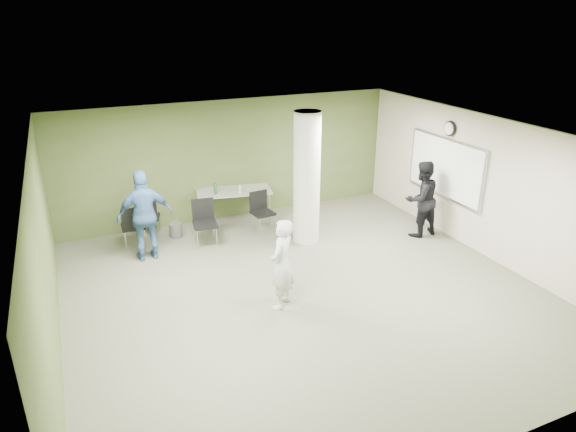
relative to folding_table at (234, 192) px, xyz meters
name	(u,v)px	position (x,y,z in m)	size (l,w,h in m)	color
floor	(304,292)	(0.11, -3.55, -0.75)	(8.00, 8.00, 0.00)	#4F4F3F
ceiling	(306,137)	(0.11, -3.55, 2.05)	(8.00, 8.00, 0.00)	white
wall_back	(231,160)	(0.11, 0.45, 0.65)	(8.00, 0.02, 2.80)	#485528
wall_left	(44,264)	(-3.89, -3.55, 0.65)	(0.02, 8.00, 2.80)	#485528
wall_right_cream	(488,188)	(4.11, -3.55, 0.65)	(0.02, 8.00, 2.80)	beige
column	(307,179)	(1.11, -1.55, 0.65)	(0.56, 0.56, 2.80)	silver
whiteboard	(445,168)	(4.03, -2.35, 0.75)	(0.05, 2.30, 1.30)	silver
wall_clock	(450,128)	(4.03, -2.35, 1.60)	(0.06, 0.32, 0.32)	black
folding_table	(234,192)	(0.00, 0.00, 0.00)	(1.80, 1.05, 1.05)	gray
wastebasket	(176,230)	(-1.43, -0.24, -0.59)	(0.28, 0.28, 0.32)	#4C4C4C
chair_back_left	(149,215)	(-1.94, 0.03, -0.26)	(0.53, 0.53, 0.86)	black
chair_back_right	(133,224)	(-2.34, -0.45, -0.20)	(0.49, 0.49, 0.95)	black
chair_table_left	(204,219)	(-0.93, -0.83, -0.18)	(0.54, 0.54, 0.97)	black
chair_table_right	(261,208)	(0.42, -0.65, -0.23)	(0.50, 0.50, 0.90)	black
woman_white	(282,264)	(-0.43, -3.79, 0.03)	(0.57, 0.38, 1.57)	silver
man_black	(421,199)	(3.51, -2.31, 0.09)	(0.82, 0.64, 1.69)	black
man_blue	(145,216)	(-2.16, -1.05, 0.17)	(1.08, 0.45, 1.84)	#395D8D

